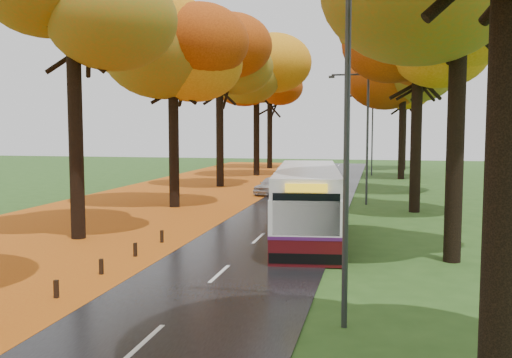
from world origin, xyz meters
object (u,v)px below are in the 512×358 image
(streetlamp_far, at_px, (370,128))
(car_dark, at_px, (300,170))
(streetlamp_mid, at_px, (363,127))
(streetlamp_near, at_px, (336,127))
(car_white, at_px, (273,185))
(bus, at_px, (307,200))
(car_silver, at_px, (286,177))

(streetlamp_far, relative_size, car_dark, 1.65)
(streetlamp_mid, bearing_deg, streetlamp_near, -90.00)
(streetlamp_far, bearing_deg, car_dark, -146.94)
(car_dark, bearing_deg, car_white, -82.17)
(car_white, relative_size, car_dark, 0.77)
(streetlamp_near, bearing_deg, bus, 100.33)
(streetlamp_mid, xyz_separation_m, streetlamp_far, (0.00, 22.00, 0.00))
(streetlamp_near, distance_m, streetlamp_mid, 22.00)
(streetlamp_near, height_order, bus, streetlamp_near)
(car_white, height_order, car_silver, car_silver)
(streetlamp_near, bearing_deg, car_white, 103.69)
(bus, distance_m, car_white, 15.53)
(streetlamp_near, xyz_separation_m, car_silver, (-6.30, 31.88, -3.96))
(car_white, relative_size, car_silver, 0.87)
(streetlamp_far, height_order, bus, streetlamp_far)
(streetlamp_near, distance_m, car_silver, 32.74)
(streetlamp_mid, relative_size, car_silver, 1.85)
(bus, bearing_deg, streetlamp_far, 79.92)
(streetlamp_near, relative_size, bus, 0.70)
(car_white, bearing_deg, streetlamp_mid, -16.60)
(bus, bearing_deg, streetlamp_mid, 73.14)
(streetlamp_mid, height_order, car_silver, streetlamp_mid)
(streetlamp_near, relative_size, streetlamp_far, 1.00)
(streetlamp_far, bearing_deg, streetlamp_mid, -90.00)
(streetlamp_near, distance_m, bus, 11.56)
(car_white, distance_m, car_dark, 14.06)
(streetlamp_mid, bearing_deg, streetlamp_far, 90.00)
(car_silver, bearing_deg, car_dark, 88.44)
(car_white, bearing_deg, streetlamp_far, 85.66)
(car_silver, xyz_separation_m, car_dark, (0.00, 8.02, -0.01))
(streetlamp_mid, distance_m, bus, 11.66)
(streetlamp_mid, bearing_deg, car_dark, 109.38)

